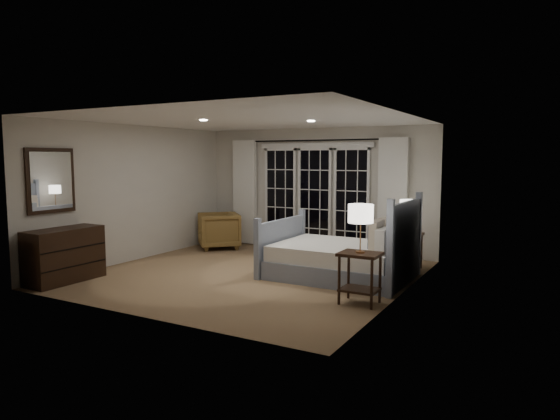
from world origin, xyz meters
The scene contains 20 objects.
floor centered at (0.00, 0.00, 0.00)m, with size 5.00×5.00×0.00m, color #8F6B4D.
ceiling centered at (0.00, 0.00, 2.50)m, with size 5.00×5.00×0.00m, color white.
wall_left centered at (-2.50, 0.00, 1.25)m, with size 0.02×5.00×2.50m, color beige.
wall_right centered at (2.50, 0.00, 1.25)m, with size 0.02×5.00×2.50m, color beige.
wall_back centered at (0.00, 2.50, 1.25)m, with size 5.00×0.02×2.50m, color beige.
wall_front centered at (0.00, -2.50, 1.25)m, with size 5.00×0.02×2.50m, color beige.
french_doors centered at (0.00, 2.46, 1.09)m, with size 2.50×0.04×2.20m.
curtain_rod centered at (0.00, 2.40, 2.25)m, with size 0.03×0.03×3.50m, color black.
curtain_left centered at (-1.65, 2.38, 1.15)m, with size 0.55×0.10×2.25m, color white.
curtain_right centered at (1.65, 2.38, 1.15)m, with size 0.55×0.10×2.25m, color white.
downlight_a centered at (0.80, 0.60, 2.49)m, with size 0.12×0.12×0.01m, color white.
downlight_b centered at (-0.60, -0.40, 2.49)m, with size 0.12×0.12×0.01m, color white.
bed centered at (1.42, 0.52, 0.32)m, with size 2.16×1.55×1.26m.
nightstand_left centered at (2.14, -0.71, 0.45)m, with size 0.52×0.42×0.68m.
nightstand_right centered at (2.14, 1.64, 0.41)m, with size 0.48×0.38×0.63m.
lamp_left centered at (2.14, -0.71, 1.18)m, with size 0.33×0.33×0.63m.
lamp_right centered at (2.14, 1.64, 1.08)m, with size 0.29×0.29×0.57m.
armchair centered at (-1.85, 1.66, 0.38)m, with size 0.81×0.83×0.76m, color brown.
dresser centered at (-2.23, -1.80, 0.41)m, with size 0.50×1.17×0.83m.
mirror centered at (-2.47, -1.80, 1.55)m, with size 0.05×0.85×1.00m.
Camera 1 is at (4.33, -6.77, 1.90)m, focal length 32.00 mm.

